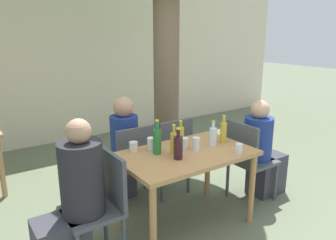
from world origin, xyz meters
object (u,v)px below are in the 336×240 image
Objects in this scene: oil_cruet_0 at (223,132)px; oil_cruet_1 at (181,135)px; dining_table_front at (186,162)px; patio_chair_3 at (170,151)px; drinking_glass_1 at (196,144)px; patio_chair_0 at (101,201)px; person_seated_2 at (121,153)px; oil_cruet_4 at (174,143)px; wine_bottle_3 at (178,147)px; drinking_glass_0 at (151,144)px; green_bottle_2 at (157,141)px; water_bottle_5 at (213,136)px; patio_chair_1 at (248,157)px; patio_chair_2 at (131,161)px; drinking_glass_4 at (133,146)px; person_seated_1 at (262,154)px; drinking_glass_3 at (184,143)px; drinking_glass_2 at (239,149)px; person_seated_0 at (73,206)px.

oil_cruet_0 is 1.18× the size of oil_cruet_1.
patio_chair_3 is (0.25, 0.62, -0.14)m from dining_table_front.
drinking_glass_1 is (0.12, -0.01, 0.16)m from dining_table_front.
patio_chair_0 is 1.00× the size of patio_chair_3.
person_seated_2 reaches higher than oil_cruet_4.
dining_table_front is 0.54m from oil_cruet_0.
oil_cruet_0 is at bearing -27.87° from oil_cruet_1.
oil_cruet_4 is at bearing 73.96° from wine_bottle_3.
drinking_glass_0 is at bearing 144.72° from drinking_glass_1.
green_bottle_2 is 0.60m from water_bottle_5.
patio_chair_1 is 7.29× the size of drinking_glass_1.
patio_chair_1 is 1.17m from drinking_glass_0.
drinking_glass_4 is (-0.13, -0.31, 0.28)m from patio_chair_2.
drinking_glass_4 is (-0.16, 0.08, -0.02)m from drinking_glass_0.
drinking_glass_0 reaches higher than dining_table_front.
person_seated_1 reaches higher than dining_table_front.
green_bottle_2 reaches higher than patio_chair_3.
water_bottle_5 reaches higher than drinking_glass_3.
green_bottle_2 reaches higher than patio_chair_2.
patio_chair_2 reaches higher than drinking_glass_2.
water_bottle_5 is (0.60, -0.62, 0.34)m from patio_chair_2.
patio_chair_0 is at bearing -146.73° from drinking_glass_4.
oil_cruet_4 reaches higher than water_bottle_5.
oil_cruet_1 reaches higher than dining_table_front.
oil_cruet_4 reaches higher than patio_chair_0.
patio_chair_1 is at bearing 32.35° from drinking_glass_2.
person_seated_1 is 0.85m from drinking_glass_2.
green_bottle_2 reaches higher than drinking_glass_0.
water_bottle_5 is 1.99× the size of drinking_glass_1.
drinking_glass_0 is 0.43m from drinking_glass_1.
drinking_glass_0 is at bearing 157.96° from water_bottle_5.
person_seated_0 is (-1.97, -0.00, 0.03)m from patio_chair_1.
water_bottle_5 is at bearing -22.04° from drinking_glass_0.
patio_chair_1 is at bearing -12.26° from drinking_glass_0.
drinking_glass_3 is (-0.06, 0.10, -0.01)m from drinking_glass_1.
wine_bottle_3 is (0.10, -0.71, 0.35)m from patio_chair_2.
oil_cruet_1 is 1.98× the size of drinking_glass_0.
drinking_glass_3 is at bearing 20.96° from oil_cruet_4.
patio_chair_3 is 0.74m from oil_cruet_0.
patio_chair_1 is at bearing 142.46° from person_seated_2.
drinking_glass_4 is at bearing 152.99° from drinking_glass_3.
patio_chair_3 is 3.81× the size of oil_cruet_1.
drinking_glass_4 is at bearing 75.92° from patio_chair_1.
patio_chair_2 reaches higher than drinking_glass_4.
person_seated_1 is 11.66× the size of drinking_glass_2.
wine_bottle_3 reaches higher than drinking_glass_0.
drinking_glass_1 reaches higher than drinking_glass_3.
drinking_glass_4 is at bearing 140.94° from dining_table_front.
oil_cruet_1 is (0.97, 0.22, 0.33)m from patio_chair_0.
oil_cruet_4 is at bearing -40.80° from green_bottle_2.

